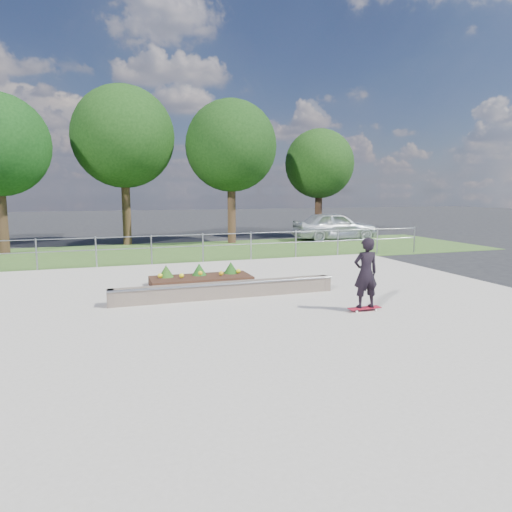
% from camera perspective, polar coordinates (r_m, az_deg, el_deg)
% --- Properties ---
extents(ground, '(120.00, 120.00, 0.00)m').
position_cam_1_polar(ground, '(11.18, 1.49, -6.68)').
color(ground, black).
rests_on(ground, ground).
extents(grass_verge, '(30.00, 8.00, 0.02)m').
position_cam_1_polar(grass_verge, '(21.66, -8.55, 0.50)').
color(grass_verge, '#345522').
rests_on(grass_verge, ground).
extents(concrete_slab, '(15.00, 15.00, 0.06)m').
position_cam_1_polar(concrete_slab, '(11.17, 1.49, -6.53)').
color(concrete_slab, '#A49D91').
rests_on(concrete_slab, ground).
extents(fence, '(20.06, 0.06, 1.20)m').
position_cam_1_polar(fence, '(18.15, -6.66, 1.49)').
color(fence, '#95999D').
rests_on(fence, ground).
extents(tree_mid_left, '(5.25, 5.25, 8.25)m').
position_cam_1_polar(tree_mid_left, '(25.32, -16.23, 14.07)').
color(tree_mid_left, '#372516').
rests_on(tree_mid_left, ground).
extents(tree_mid_right, '(4.90, 4.90, 7.70)m').
position_cam_1_polar(tree_mid_right, '(25.17, -3.13, 13.55)').
color(tree_mid_right, '#382316').
rests_on(tree_mid_right, ground).
extents(tree_far_right, '(4.20, 4.20, 6.60)m').
position_cam_1_polar(tree_far_right, '(28.67, 7.92, 11.32)').
color(tree_far_right, black).
rests_on(tree_far_right, ground).
extents(grind_ledge, '(6.00, 0.44, 0.43)m').
position_cam_1_polar(grind_ledge, '(12.11, -3.81, -4.24)').
color(grind_ledge, brown).
rests_on(grind_ledge, concrete_slab).
extents(planter_bed, '(3.00, 1.20, 0.61)m').
position_cam_1_polar(planter_bed, '(13.86, -6.92, -2.79)').
color(planter_bed, black).
rests_on(planter_bed, concrete_slab).
extents(skateboarder, '(0.80, 0.43, 1.74)m').
position_cam_1_polar(skateboarder, '(10.91, 13.55, -2.11)').
color(skateboarder, silver).
rests_on(skateboarder, concrete_slab).
extents(parked_car, '(4.96, 2.24, 1.65)m').
position_cam_1_polar(parked_car, '(26.91, 9.79, 3.71)').
color(parked_car, silver).
rests_on(parked_car, ground).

